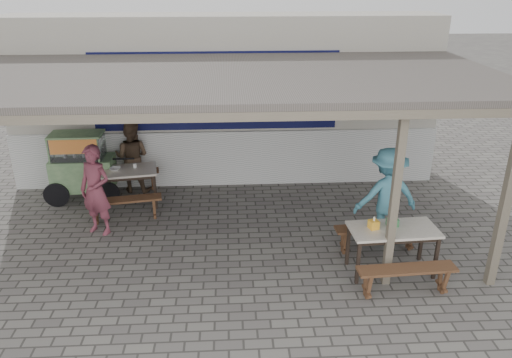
{
  "coord_description": "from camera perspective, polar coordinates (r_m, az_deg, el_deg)",
  "views": [
    {
      "loc": [
        0.06,
        -7.08,
        4.33
      ],
      "look_at": [
        0.51,
        0.9,
        0.97
      ],
      "focal_mm": 35.0,
      "sensor_mm": 36.0,
      "label": 1
    }
  ],
  "objects": [
    {
      "name": "patron_wall_side",
      "position": [
        10.66,
        -13.98,
        2.47
      ],
      "size": [
        0.82,
        0.69,
        1.5
      ],
      "primitive_type": "imported",
      "rotation": [
        0.0,
        0.0,
        2.96
      ],
      "color": "#4C392A",
      "rests_on": "ground"
    },
    {
      "name": "back_wall",
      "position": [
        10.98,
        -3.49,
        8.98
      ],
      "size": [
        9.0,
        1.28,
        3.5
      ],
      "color": "#B3ADA0",
      "rests_on": "ground"
    },
    {
      "name": "table_right",
      "position": [
        7.84,
        15.4,
        -5.99
      ],
      "size": [
        1.35,
        0.72,
        0.75
      ],
      "rotation": [
        0.0,
        0.0,
        0.05
      ],
      "color": "beige",
      "rests_on": "ground"
    },
    {
      "name": "table_left",
      "position": [
        10.03,
        -14.86,
        0.56
      ],
      "size": [
        1.35,
        0.89,
        0.75
      ],
      "rotation": [
        0.0,
        0.0,
        0.16
      ],
      "color": "beige",
      "rests_on": "ground"
    },
    {
      "name": "condiment_jar",
      "position": [
        10.06,
        -13.69,
        1.51
      ],
      "size": [
        0.07,
        0.07,
        0.08
      ],
      "primitive_type": "cylinder",
      "color": "silver",
      "rests_on": "table_left"
    },
    {
      "name": "bench_right_street",
      "position": [
        7.52,
        16.79,
        -10.42
      ],
      "size": [
        1.43,
        0.36,
        0.45
      ],
      "rotation": [
        0.0,
        0.0,
        0.05
      ],
      "color": "brown",
      "rests_on": "ground"
    },
    {
      "name": "vendor_cart",
      "position": [
        10.52,
        -19.31,
        1.6
      ],
      "size": [
        1.76,
        0.71,
        1.4
      ],
      "rotation": [
        0.0,
        0.0,
        0.02
      ],
      "color": "#83A76F",
      "rests_on": "ground"
    },
    {
      "name": "warung_roof",
      "position": [
        8.14,
        -3.54,
        11.3
      ],
      "size": [
        9.0,
        4.21,
        2.81
      ],
      "color": "#524B46",
      "rests_on": "ground"
    },
    {
      "name": "tissue_box",
      "position": [
        7.69,
        13.29,
        -5.08
      ],
      "size": [
        0.16,
        0.16,
        0.13
      ],
      "primitive_type": "cube",
      "rotation": [
        0.0,
        0.0,
        0.26
      ],
      "color": "#F6AB29",
      "rests_on": "table_right"
    },
    {
      "name": "ground",
      "position": [
        8.3,
        -3.21,
        -8.7
      ],
      "size": [
        60.0,
        60.0,
        0.0
      ],
      "primitive_type": "plane",
      "color": "#64615B",
      "rests_on": "ground"
    },
    {
      "name": "bench_left_wall",
      "position": [
        10.79,
        -14.59,
        0.27
      ],
      "size": [
        1.38,
        0.49,
        0.45
      ],
      "rotation": [
        0.0,
        0.0,
        0.16
      ],
      "color": "brown",
      "rests_on": "ground"
    },
    {
      "name": "patron_right_table",
      "position": [
        8.63,
        14.71,
        -1.86
      ],
      "size": [
        1.14,
        0.72,
        1.68
      ],
      "primitive_type": "imported",
      "rotation": [
        0.0,
        0.0,
        3.23
      ],
      "color": "teal",
      "rests_on": "ground"
    },
    {
      "name": "bench_right_wall",
      "position": [
        8.49,
        13.72,
        -6.0
      ],
      "size": [
        1.43,
        0.36,
        0.45
      ],
      "rotation": [
        0.0,
        0.0,
        0.05
      ],
      "color": "brown",
      "rests_on": "ground"
    },
    {
      "name": "donation_box",
      "position": [
        7.84,
        15.33,
        -4.81
      ],
      "size": [
        0.17,
        0.11,
        0.11
      ],
      "primitive_type": "cube",
      "rotation": [
        0.0,
        0.0,
        0.0
      ],
      "color": "#337441",
      "rests_on": "table_right"
    },
    {
      "name": "bench_left_street",
      "position": [
        9.53,
        -14.77,
        -2.83
      ],
      "size": [
        1.38,
        0.49,
        0.45
      ],
      "rotation": [
        0.0,
        0.0,
        0.16
      ],
      "color": "brown",
      "rests_on": "ground"
    },
    {
      "name": "patron_street_side",
      "position": [
        9.06,
        -17.85,
        -1.24
      ],
      "size": [
        0.7,
        0.6,
        1.62
      ],
      "primitive_type": "imported",
      "rotation": [
        0.0,
        0.0,
        -0.42
      ],
      "color": "brown",
      "rests_on": "ground"
    },
    {
      "name": "condiment_bowl",
      "position": [
        10.03,
        -15.78,
        1.11
      ],
      "size": [
        0.23,
        0.23,
        0.05
      ],
      "primitive_type": "imported",
      "rotation": [
        0.0,
        0.0,
        -0.12
      ],
      "color": "white",
      "rests_on": "table_left"
    }
  ]
}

